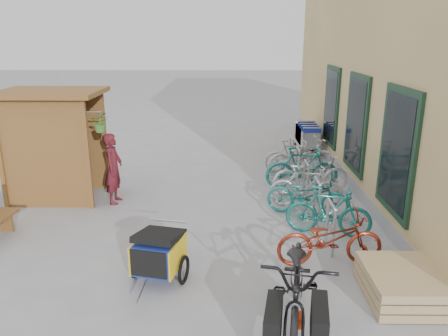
{
  "coord_description": "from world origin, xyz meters",
  "views": [
    {
      "loc": [
        0.59,
        -6.72,
        3.51
      ],
      "look_at": [
        0.5,
        1.5,
        1.0
      ],
      "focal_mm": 35.0,
      "sensor_mm": 36.0,
      "label": 1
    }
  ],
  "objects_px": {
    "bike_7": "(292,156)",
    "bike_0": "(330,239)",
    "bike_3": "(306,186)",
    "bike_1": "(329,211)",
    "bike_5": "(302,168)",
    "cargo_bike": "(298,288)",
    "pallet_stack": "(402,284)",
    "shopping_carts": "(306,134)",
    "person_kiosk": "(113,168)",
    "bike_2": "(308,195)",
    "kiosk": "(50,130)",
    "bike_6": "(301,157)",
    "child_trailer": "(159,252)",
    "bike_4": "(311,174)"
  },
  "relations": [
    {
      "from": "bike_7",
      "to": "bike_0",
      "type": "bearing_deg",
      "value": 177.81
    },
    {
      "from": "bike_3",
      "to": "bike_7",
      "type": "height_order",
      "value": "bike_3"
    },
    {
      "from": "bike_0",
      "to": "bike_3",
      "type": "bearing_deg",
      "value": -5.07
    },
    {
      "from": "bike_1",
      "to": "bike_7",
      "type": "xyz_separation_m",
      "value": [
        -0.12,
        3.82,
        -0.02
      ]
    },
    {
      "from": "bike_5",
      "to": "bike_0",
      "type": "bearing_deg",
      "value": 178.02
    },
    {
      "from": "cargo_bike",
      "to": "bike_0",
      "type": "bearing_deg",
      "value": 75.0
    },
    {
      "from": "pallet_stack",
      "to": "shopping_carts",
      "type": "bearing_deg",
      "value": 90.0
    },
    {
      "from": "person_kiosk",
      "to": "bike_2",
      "type": "height_order",
      "value": "person_kiosk"
    },
    {
      "from": "bike_1",
      "to": "kiosk",
      "type": "bearing_deg",
      "value": 86.6
    },
    {
      "from": "bike_6",
      "to": "bike_5",
      "type": "bearing_deg",
      "value": 155.4
    },
    {
      "from": "kiosk",
      "to": "bike_6",
      "type": "distance_m",
      "value": 6.09
    },
    {
      "from": "pallet_stack",
      "to": "bike_1",
      "type": "xyz_separation_m",
      "value": [
        -0.6,
        2.0,
        0.25
      ]
    },
    {
      "from": "pallet_stack",
      "to": "child_trailer",
      "type": "relative_size",
      "value": 0.85
    },
    {
      "from": "person_kiosk",
      "to": "bike_3",
      "type": "relative_size",
      "value": 1.0
    },
    {
      "from": "child_trailer",
      "to": "bike_4",
      "type": "height_order",
      "value": "bike_4"
    },
    {
      "from": "pallet_stack",
      "to": "bike_5",
      "type": "xyz_separation_m",
      "value": [
        -0.68,
        4.5,
        0.3
      ]
    },
    {
      "from": "cargo_bike",
      "to": "bike_7",
      "type": "relative_size",
      "value": 1.62
    },
    {
      "from": "pallet_stack",
      "to": "person_kiosk",
      "type": "distance_m",
      "value": 6.09
    },
    {
      "from": "bike_1",
      "to": "bike_4",
      "type": "height_order",
      "value": "bike_4"
    },
    {
      "from": "shopping_carts",
      "to": "child_trailer",
      "type": "bearing_deg",
      "value": -114.73
    },
    {
      "from": "child_trailer",
      "to": "pallet_stack",
      "type": "bearing_deg",
      "value": 5.49
    },
    {
      "from": "cargo_bike",
      "to": "bike_7",
      "type": "xyz_separation_m",
      "value": [
        0.85,
        6.55,
        -0.15
      ]
    },
    {
      "from": "shopping_carts",
      "to": "bike_2",
      "type": "xyz_separation_m",
      "value": [
        -0.82,
        -4.99,
        -0.14
      ]
    },
    {
      "from": "bike_2",
      "to": "person_kiosk",
      "type": "bearing_deg",
      "value": 97.29
    },
    {
      "from": "cargo_bike",
      "to": "bike_0",
      "type": "height_order",
      "value": "cargo_bike"
    },
    {
      "from": "bike_2",
      "to": "bike_1",
      "type": "bearing_deg",
      "value": -149.92
    },
    {
      "from": "bike_0",
      "to": "bike_2",
      "type": "xyz_separation_m",
      "value": [
        -0.0,
        2.01,
        -0.01
      ]
    },
    {
      "from": "shopping_carts",
      "to": "person_kiosk",
      "type": "distance_m",
      "value": 6.52
    },
    {
      "from": "bike_4",
      "to": "bike_5",
      "type": "distance_m",
      "value": 0.35
    },
    {
      "from": "bike_2",
      "to": "bike_7",
      "type": "relative_size",
      "value": 1.11
    },
    {
      "from": "bike_2",
      "to": "bike_5",
      "type": "xyz_separation_m",
      "value": [
        0.14,
        1.58,
        0.08
      ]
    },
    {
      "from": "bike_1",
      "to": "bike_4",
      "type": "distance_m",
      "value": 2.19
    },
    {
      "from": "pallet_stack",
      "to": "shopping_carts",
      "type": "height_order",
      "value": "shopping_carts"
    },
    {
      "from": "person_kiosk",
      "to": "bike_4",
      "type": "relative_size",
      "value": 0.87
    },
    {
      "from": "shopping_carts",
      "to": "bike_7",
      "type": "bearing_deg",
      "value": -108.99
    },
    {
      "from": "bike_0",
      "to": "bike_2",
      "type": "relative_size",
      "value": 1.02
    },
    {
      "from": "bike_5",
      "to": "cargo_bike",
      "type": "bearing_deg",
      "value": 170.45
    },
    {
      "from": "bike_3",
      "to": "bike_4",
      "type": "relative_size",
      "value": 0.86
    },
    {
      "from": "bike_2",
      "to": "bike_7",
      "type": "bearing_deg",
      "value": 14.82
    },
    {
      "from": "child_trailer",
      "to": "bike_0",
      "type": "relative_size",
      "value": 0.84
    },
    {
      "from": "bike_0",
      "to": "bike_1",
      "type": "distance_m",
      "value": 1.11
    },
    {
      "from": "bike_1",
      "to": "bike_3",
      "type": "distance_m",
      "value": 1.37
    },
    {
      "from": "cargo_bike",
      "to": "bike_1",
      "type": "xyz_separation_m",
      "value": [
        0.97,
        2.73,
        -0.13
      ]
    },
    {
      "from": "bike_0",
      "to": "bike_6",
      "type": "distance_m",
      "value": 4.68
    },
    {
      "from": "person_kiosk",
      "to": "bike_2",
      "type": "xyz_separation_m",
      "value": [
        4.07,
        -0.68,
        -0.34
      ]
    },
    {
      "from": "shopping_carts",
      "to": "bike_0",
      "type": "distance_m",
      "value": 7.05
    },
    {
      "from": "child_trailer",
      "to": "bike_6",
      "type": "xyz_separation_m",
      "value": [
        2.91,
        5.13,
        0.04
      ]
    },
    {
      "from": "bike_6",
      "to": "bike_1",
      "type": "bearing_deg",
      "value": 162.22
    },
    {
      "from": "cargo_bike",
      "to": "person_kiosk",
      "type": "relative_size",
      "value": 1.56
    },
    {
      "from": "shopping_carts",
      "to": "person_kiosk",
      "type": "height_order",
      "value": "person_kiosk"
    }
  ]
}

